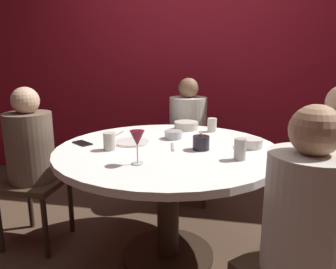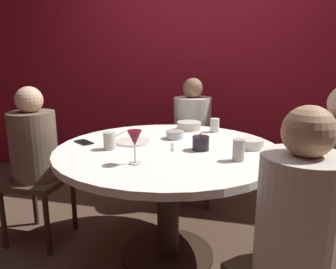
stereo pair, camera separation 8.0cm
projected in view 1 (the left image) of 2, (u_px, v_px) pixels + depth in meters
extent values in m
plane|color=#4C3828|center=(168.00, 256.00, 2.14)|extent=(8.00, 8.00, 0.00)
cube|color=maroon|center=(196.00, 56.00, 3.23)|extent=(6.00, 0.10, 2.60)
cylinder|color=white|center=(168.00, 150.00, 1.96)|extent=(1.37, 1.37, 0.04)
cylinder|color=#332319|center=(168.00, 207.00, 2.05)|extent=(0.14, 0.14, 0.71)
cylinder|color=#2D2116|center=(168.00, 254.00, 2.13)|extent=(0.60, 0.60, 0.03)
cube|color=#3F2D1E|center=(34.00, 182.00, 2.21)|extent=(0.40, 0.40, 0.04)
cylinder|color=brown|center=(30.00, 147.00, 2.15)|extent=(0.31, 0.31, 0.47)
sphere|color=tan|center=(25.00, 101.00, 2.08)|extent=(0.18, 0.18, 0.18)
cylinder|color=#332319|center=(45.00, 228.00, 2.07)|extent=(0.04, 0.04, 0.43)
cylinder|color=#332319|center=(30.00, 201.00, 2.46)|extent=(0.04, 0.04, 0.43)
cylinder|color=#332319|center=(71.00, 205.00, 2.39)|extent=(0.04, 0.04, 0.43)
cube|color=#3F2D1E|center=(188.00, 152.00, 2.91)|extent=(0.40, 0.40, 0.04)
cylinder|color=beige|center=(188.00, 124.00, 2.85)|extent=(0.33, 0.33, 0.48)
sphere|color=#8C6647|center=(189.00, 88.00, 2.77)|extent=(0.18, 0.18, 0.18)
cylinder|color=#332319|center=(172.00, 169.00, 3.16)|extent=(0.04, 0.04, 0.43)
cylinder|color=#332319|center=(166.00, 182.00, 2.83)|extent=(0.04, 0.04, 0.43)
cylinder|color=#332319|center=(207.00, 172.00, 3.09)|extent=(0.04, 0.04, 0.43)
cylinder|color=#332319|center=(204.00, 185.00, 2.77)|extent=(0.04, 0.04, 0.43)
cube|color=#3F2D1E|center=(331.00, 207.00, 1.85)|extent=(0.40, 0.40, 0.04)
cylinder|color=#332319|center=(291.00, 226.00, 2.10)|extent=(0.04, 0.04, 0.43)
cylinder|color=#332319|center=(302.00, 256.00, 1.78)|extent=(0.04, 0.04, 0.43)
cylinder|color=beige|center=(306.00, 214.00, 1.21)|extent=(0.45, 0.45, 0.48)
sphere|color=tan|center=(316.00, 130.00, 1.13)|extent=(0.19, 0.19, 0.19)
cylinder|color=black|center=(201.00, 143.00, 1.90)|extent=(0.10, 0.10, 0.08)
sphere|color=#F9D159|center=(201.00, 134.00, 1.89)|extent=(0.02, 0.02, 0.02)
cylinder|color=silver|center=(138.00, 163.00, 1.65)|extent=(0.06, 0.06, 0.01)
cylinder|color=silver|center=(138.00, 155.00, 1.64)|extent=(0.01, 0.01, 0.09)
cone|color=maroon|center=(137.00, 138.00, 1.62)|extent=(0.08, 0.08, 0.08)
cylinder|color=silver|center=(133.00, 142.00, 2.05)|extent=(0.22, 0.22, 0.01)
cube|color=black|center=(82.00, 143.00, 2.04)|extent=(0.16, 0.14, 0.01)
cylinder|color=#B7B7BC|center=(173.00, 135.00, 2.16)|extent=(0.12, 0.12, 0.05)
cylinder|color=silver|center=(251.00, 143.00, 1.95)|extent=(0.14, 0.14, 0.06)
cylinder|color=beige|center=(186.00, 126.00, 2.44)|extent=(0.18, 0.18, 0.06)
cylinder|color=silver|center=(212.00, 125.00, 2.37)|extent=(0.07, 0.07, 0.10)
cylinder|color=#B2ADA3|center=(240.00, 149.00, 1.71)|extent=(0.06, 0.06, 0.12)
cylinder|color=beige|center=(110.00, 141.00, 1.89)|extent=(0.08, 0.08, 0.10)
cube|color=#B7B7BC|center=(119.00, 134.00, 2.28)|extent=(0.03, 0.18, 0.01)
cube|color=#B7B7BC|center=(173.00, 147.00, 1.96)|extent=(0.05, 0.18, 0.01)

